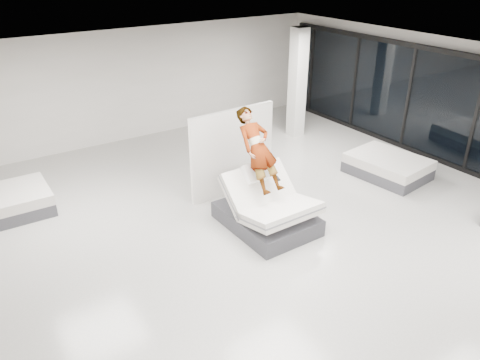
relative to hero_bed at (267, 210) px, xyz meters
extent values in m
plane|color=#AEACA4|center=(-0.09, -0.67, -0.38)|extent=(14.00, 14.00, 0.00)
plane|color=#252527|center=(-0.09, -0.67, 2.82)|extent=(14.00, 14.00, 0.00)
cube|color=beige|center=(-0.09, 6.33, 1.22)|extent=(12.00, 0.04, 3.20)
cube|color=beige|center=(5.91, -0.67, 1.22)|extent=(0.04, 14.00, 3.20)
cube|color=#38383D|center=(0.00, 0.03, -0.21)|extent=(1.49, 1.97, 0.34)
cube|color=silver|center=(0.00, 0.31, 0.37)|extent=(1.48, 0.87, 0.83)
cube|color=slate|center=(0.00, 0.31, 0.37)|extent=(1.49, 0.76, 0.71)
cube|color=silver|center=(0.01, -0.43, 0.16)|extent=(1.48, 1.02, 0.41)
cube|color=slate|center=(0.01, -0.43, 0.16)|extent=(1.50, 1.00, 0.23)
cube|color=white|center=(-0.01, 0.40, 0.70)|extent=(0.54, 0.38, 0.37)
imported|color=slate|center=(0.00, 0.33, 0.90)|extent=(0.68, 1.71, 1.41)
cube|color=black|center=(0.22, -0.02, 0.67)|extent=(0.05, 0.14, 0.08)
cube|color=silver|center=(0.27, 1.71, 0.62)|extent=(2.21, 0.20, 2.01)
cube|color=#38383D|center=(3.97, 0.28, -0.25)|extent=(1.58, 1.99, 0.28)
cube|color=silver|center=(3.97, 0.28, 0.01)|extent=(1.58, 1.99, 0.23)
cube|color=#38383D|center=(-4.39, 3.52, -0.25)|extent=(1.85, 1.40, 0.28)
cube|color=silver|center=(-4.39, 3.52, 0.01)|extent=(1.85, 1.40, 0.23)
cube|color=beige|center=(3.91, 3.83, 1.22)|extent=(0.40, 0.40, 3.20)
cube|color=#1C2530|center=(5.81, -0.67, 1.07)|extent=(0.06, 13.40, 2.80)
cube|color=black|center=(5.81, -0.67, -0.32)|extent=(0.12, 13.40, 0.12)
cube|color=black|center=(5.81, -0.67, 1.07)|extent=(0.09, 0.08, 2.80)
cube|color=black|center=(5.81, 1.33, 1.07)|extent=(0.09, 0.08, 2.80)
cube|color=black|center=(5.81, 3.33, 1.07)|extent=(0.09, 0.08, 2.80)
cube|color=black|center=(5.81, 5.33, 1.07)|extent=(0.09, 0.08, 2.80)
camera|label=1|loc=(-5.02, -6.55, 4.76)|focal=35.00mm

